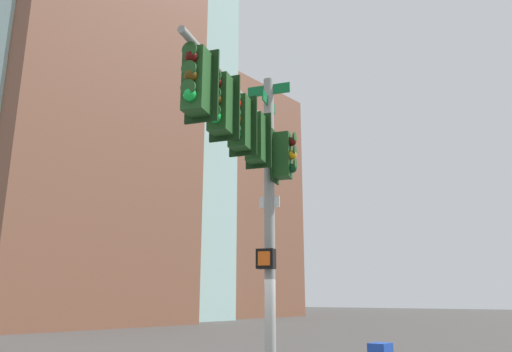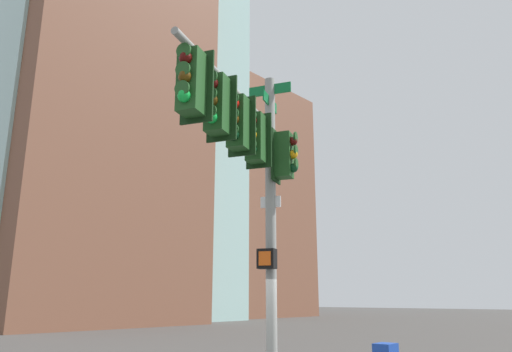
# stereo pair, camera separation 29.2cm
# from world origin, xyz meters

# --- Properties ---
(signal_pole_assembly) EXTENTS (2.09, 4.39, 6.96)m
(signal_pole_assembly) POSITION_xyz_m (-0.64, 0.93, 4.74)
(signal_pole_assembly) COLOR gray
(signal_pole_assembly) RESTS_ON ground_plane
(building_brick_nearside) EXTENTS (19.71, 16.90, 47.59)m
(building_brick_nearside) POSITION_xyz_m (34.57, -13.35, 23.79)
(building_brick_nearside) COLOR brown
(building_brick_nearside) RESTS_ON ground_plane
(building_brick_midblock) EXTENTS (21.61, 19.05, 28.42)m
(building_brick_midblock) POSITION_xyz_m (39.90, -34.50, 14.21)
(building_brick_midblock) COLOR brown
(building_brick_midblock) RESTS_ON ground_plane
(building_glass_tower) EXTENTS (28.32, 24.74, 69.60)m
(building_glass_tower) POSITION_xyz_m (41.61, -17.01, 34.80)
(building_glass_tower) COLOR #9EC6C1
(building_glass_tower) RESTS_ON ground_plane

